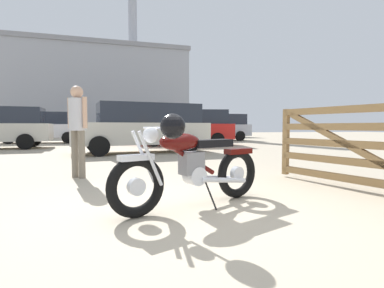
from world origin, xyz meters
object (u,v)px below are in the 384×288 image
Objects in this scene: timber_gate at (368,143)px; bystander at (78,122)px; white_estate_far at (215,126)px; silver_sedan_mid at (144,126)px; blue_hatchback_right at (41,126)px; vintage_motorcycle at (190,165)px; red_hatchback_near at (187,126)px.

bystander is (-4.18, 2.16, 0.32)m from timber_gate.
white_estate_far is at bearing -166.61° from bystander.
silver_sedan_mid is 9.35m from white_estate_far.
blue_hatchback_right reaches higher than timber_gate.
white_estate_far is at bearing -131.78° from vintage_motorcycle.
bystander is (-1.55, 2.37, 0.53)m from vintage_motorcycle.
white_estate_far is (2.44, 14.96, 0.24)m from timber_gate.
blue_hatchback_right reaches higher than vintage_motorcycle.
silver_sedan_mid reaches higher than timber_gate.
bystander is 0.34× the size of white_estate_far.
bystander is 0.35× the size of blue_hatchback_right.
red_hatchback_near and white_estate_far have the same top height.
silver_sedan_mid is 1.03× the size of blue_hatchback_right.
red_hatchback_near reaches higher than timber_gate.
bystander is at bearing -71.03° from blue_hatchback_right.
red_hatchback_near is at bearing -24.90° from blue_hatchback_right.
vintage_motorcycle is 0.41× the size of blue_hatchback_right.
silver_sedan_mid is (-2.68, 7.14, 0.24)m from timber_gate.
timber_gate is at bearing 76.01° from white_estate_far.
bystander is at bearing -80.05° from vintage_motorcycle.
silver_sedan_mid is at bearing 2.53° from timber_gate.
vintage_motorcycle is at bearing 85.15° from red_hatchback_near.
vintage_motorcycle is 1.18× the size of bystander.
bystander is at bearing 72.86° from red_hatchback_near.
vintage_motorcycle is 2.88m from bystander.
vintage_motorcycle is 0.40× the size of red_hatchback_near.
vintage_motorcycle is 0.40× the size of white_estate_far.
timber_gate is 7.63m from silver_sedan_mid.
bystander is 9.41m from red_hatchback_near.
silver_sedan_mid and blue_hatchback_right have the same top height.
blue_hatchback_right is (-3.77, 12.48, -0.08)m from bystander.
white_estate_far is 1.01× the size of blue_hatchback_right.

